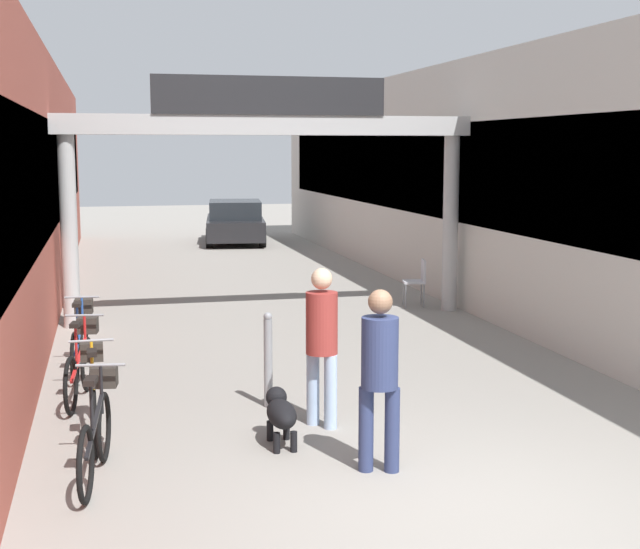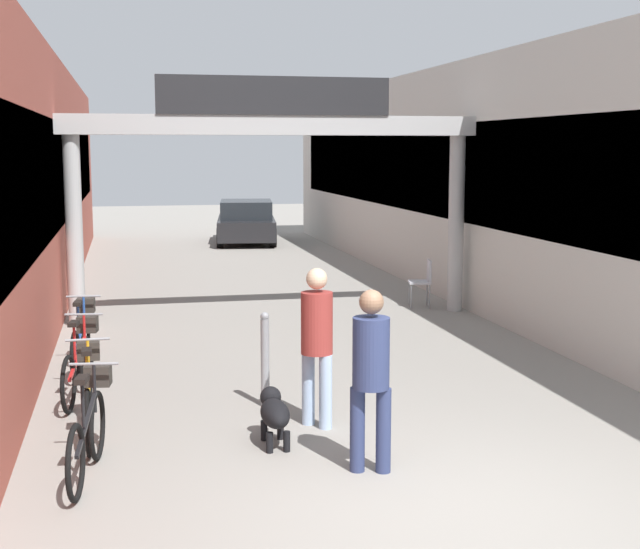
# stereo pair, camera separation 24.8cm
# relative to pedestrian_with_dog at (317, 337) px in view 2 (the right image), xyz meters

# --- Properties ---
(ground_plane) EXTENTS (80.00, 80.00, 0.00)m
(ground_plane) POSITION_rel_pedestrian_with_dog_xyz_m (0.56, -2.34, -0.99)
(ground_plane) COLOR gray
(storefront_right) EXTENTS (3.00, 26.00, 4.57)m
(storefront_right) POSITION_rel_pedestrian_with_dog_xyz_m (5.65, 8.66, 1.30)
(storefront_right) COLOR beige
(storefront_right) RESTS_ON ground_plane
(arcade_sign_gateway) EXTENTS (7.40, 0.47, 4.16)m
(arcade_sign_gateway) POSITION_rel_pedestrian_with_dog_xyz_m (0.56, 6.14, 1.96)
(arcade_sign_gateway) COLOR #B2B2B2
(arcade_sign_gateway) RESTS_ON ground_plane
(pedestrian_with_dog) EXTENTS (0.48, 0.48, 1.72)m
(pedestrian_with_dog) POSITION_rel_pedestrian_with_dog_xyz_m (0.00, 0.00, 0.00)
(pedestrian_with_dog) COLOR #A5BFE0
(pedestrian_with_dog) RESTS_ON ground_plane
(pedestrian_companion) EXTENTS (0.43, 0.43, 1.71)m
(pedestrian_companion) POSITION_rel_pedestrian_with_dog_xyz_m (0.20, -1.43, -0.01)
(pedestrian_companion) COLOR navy
(pedestrian_companion) RESTS_ON ground_plane
(dog_on_leash) EXTENTS (0.29, 0.73, 0.54)m
(dog_on_leash) POSITION_rel_pedestrian_with_dog_xyz_m (-0.54, -0.48, -0.65)
(dog_on_leash) COLOR black
(dog_on_leash) RESTS_ON ground_plane
(bicycle_black_nearest) EXTENTS (0.46, 1.68, 0.98)m
(bicycle_black_nearest) POSITION_rel_pedestrian_with_dog_xyz_m (-2.33, -0.95, -0.55)
(bicycle_black_nearest) COLOR black
(bicycle_black_nearest) RESTS_ON ground_plane
(bicycle_orange_second) EXTENTS (0.46, 1.69, 0.98)m
(bicycle_orange_second) POSITION_rel_pedestrian_with_dog_xyz_m (-2.37, 0.17, -0.55)
(bicycle_orange_second) COLOR black
(bicycle_orange_second) RESTS_ON ground_plane
(bicycle_red_third) EXTENTS (0.46, 1.68, 0.98)m
(bicycle_red_third) POSITION_rel_pedestrian_with_dog_xyz_m (-2.54, 1.67, -0.55)
(bicycle_red_third) COLOR black
(bicycle_red_third) RESTS_ON ground_plane
(bicycle_blue_farthest) EXTENTS (0.46, 1.69, 0.98)m
(bicycle_blue_farthest) POSITION_rel_pedestrian_with_dog_xyz_m (-2.58, 3.05, -0.55)
(bicycle_blue_farthest) COLOR black
(bicycle_blue_farthest) RESTS_ON ground_plane
(bollard_post_metal) EXTENTS (0.10, 0.10, 1.11)m
(bollard_post_metal) POSITION_rel_pedestrian_with_dog_xyz_m (-0.43, 0.86, -0.42)
(bollard_post_metal) COLOR gray
(bollard_post_metal) RESTS_ON ground_plane
(cafe_chair_aluminium_nearer) EXTENTS (0.47, 0.47, 0.89)m
(cafe_chair_aluminium_nearer) POSITION_rel_pedestrian_with_dog_xyz_m (3.48, 6.68, -0.45)
(cafe_chair_aluminium_nearer) COLOR gray
(cafe_chair_aluminium_nearer) RESTS_ON ground_plane
(parked_car_black) EXTENTS (2.24, 4.19, 1.33)m
(parked_car_black) POSITION_rel_pedestrian_with_dog_xyz_m (1.75, 18.79, -0.34)
(parked_car_black) COLOR black
(parked_car_black) RESTS_ON ground_plane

